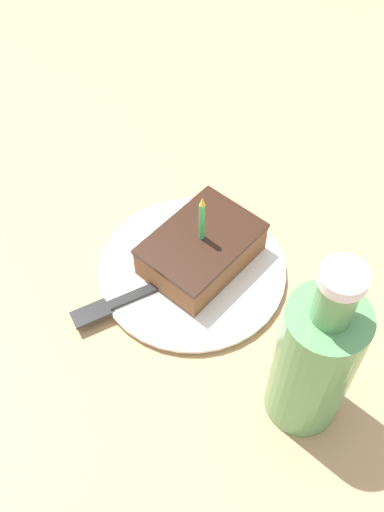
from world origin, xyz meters
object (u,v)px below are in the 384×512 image
object	(u,v)px
plate	(192,270)
bottle	(314,360)
cake_slice	(201,249)
fork	(140,293)

from	to	relation	value
plate	bottle	xyz separation A→B (m)	(-0.20, 0.05, 0.09)
bottle	cake_slice	bearing A→B (deg)	-18.77
cake_slice	fork	distance (m)	0.09
plate	cake_slice	xyz separation A→B (m)	(-0.00, -0.02, 0.03)
plate	bottle	size ratio (longest dim) A/B	0.96
fork	plate	bearing A→B (deg)	-106.16
bottle	plate	bearing A→B (deg)	-14.59
fork	bottle	bearing A→B (deg)	-175.05
cake_slice	bottle	world-z (taller)	bottle
plate	cake_slice	distance (m)	0.03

